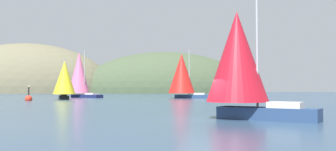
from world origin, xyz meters
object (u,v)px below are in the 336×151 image
sailboat_pink_spinnaker (79,74)px  sailboat_yellow_sail (64,79)px  sailboat_crimson_sail (240,61)px  sailboat_red_spinnaker (182,74)px  channel_buoy (29,98)px

sailboat_pink_spinnaker → sailboat_yellow_sail: 13.63m
sailboat_pink_spinnaker → sailboat_yellow_sail: (-0.14, -13.56, -1.43)m
sailboat_crimson_sail → sailboat_yellow_sail: size_ratio=1.02×
sailboat_red_spinnaker → sailboat_crimson_sail: (-1.24, -48.86, -1.08)m
sailboat_red_spinnaker → channel_buoy: (-25.84, -13.46, -4.41)m
sailboat_red_spinnaker → sailboat_yellow_sail: size_ratio=1.32×
sailboat_pink_spinnaker → sailboat_yellow_sail: bearing=-90.6°
sailboat_red_spinnaker → sailboat_pink_spinnaker: bearing=163.1°
sailboat_pink_spinnaker → channel_buoy: bearing=-101.9°
sailboat_crimson_sail → sailboat_pink_spinnaker: bearing=110.2°
sailboat_red_spinnaker → sailboat_yellow_sail: sailboat_red_spinnaker is taller
sailboat_pink_spinnaker → sailboat_crimson_sail: (20.37, -55.44, -1.40)m
sailboat_red_spinnaker → sailboat_yellow_sail: (-21.75, -6.97, -1.11)m
sailboat_crimson_sail → sailboat_yellow_sail: sailboat_crimson_sail is taller
sailboat_red_spinnaker → sailboat_pink_spinnaker: size_ratio=0.95×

